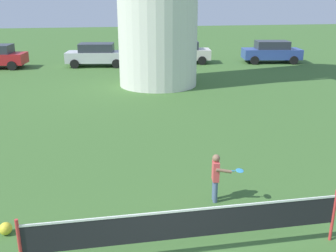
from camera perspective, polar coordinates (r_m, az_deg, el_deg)
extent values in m
cylinder|color=red|center=(7.35, -20.80, -16.31)|extent=(0.06, 0.06, 1.10)
cylinder|color=red|center=(8.41, 23.00, -11.94)|extent=(0.06, 0.06, 1.10)
cube|color=black|center=(7.28, 2.88, -14.19)|extent=(5.77, 0.01, 0.55)
cube|color=white|center=(7.12, 2.92, -12.19)|extent=(5.77, 0.02, 0.04)
cylinder|color=slate|center=(9.40, 6.79, -9.14)|extent=(0.11, 0.11, 0.53)
cylinder|color=slate|center=(9.28, 6.92, -9.54)|extent=(0.11, 0.11, 0.53)
cube|color=#DB4C4C|center=(9.12, 6.98, -6.54)|extent=(0.18, 0.28, 0.47)
sphere|color=#89664C|center=(8.99, 7.05, -4.69)|extent=(0.18, 0.18, 0.18)
cylinder|color=#89664C|center=(9.27, 6.81, -6.22)|extent=(0.08, 0.08, 0.35)
cylinder|color=#89664C|center=(8.98, 8.15, -6.50)|extent=(0.37, 0.12, 0.14)
cylinder|color=#338CCC|center=(9.01, 9.05, -6.47)|extent=(0.22, 0.05, 0.04)
ellipsoid|color=#338CCC|center=(9.05, 10.42, -6.42)|extent=(0.21, 0.26, 0.03)
sphere|color=yellow|center=(8.80, -22.63, -13.66)|extent=(0.26, 0.26, 0.26)
cylinder|color=black|center=(29.24, -20.76, 8.79)|extent=(0.62, 0.26, 0.60)
cylinder|color=black|center=(27.65, -21.83, 8.17)|extent=(0.62, 0.26, 0.60)
cube|color=silver|center=(27.69, -10.34, 9.93)|extent=(4.31, 2.26, 0.70)
cube|color=#2D333D|center=(27.61, -10.41, 11.22)|extent=(2.49, 1.80, 0.56)
cylinder|color=black|center=(28.42, -7.24, 9.57)|extent=(0.62, 0.26, 0.60)
cylinder|color=black|center=(26.74, -7.54, 9.01)|extent=(0.62, 0.26, 0.60)
cylinder|color=black|center=(28.79, -12.86, 9.38)|extent=(0.62, 0.26, 0.60)
cylinder|color=black|center=(27.15, -13.49, 8.81)|extent=(0.62, 0.26, 0.60)
cube|color=silver|center=(28.60, 2.03, 10.47)|extent=(4.23, 2.24, 0.70)
cube|color=#2D333D|center=(28.52, 2.05, 11.72)|extent=(2.45, 1.80, 0.56)
cylinder|color=black|center=(29.62, 4.59, 10.01)|extent=(0.62, 0.26, 0.60)
cylinder|color=black|center=(27.95, 5.00, 9.50)|extent=(0.62, 0.26, 0.60)
cylinder|color=black|center=(29.43, -0.81, 10.02)|extent=(0.62, 0.26, 0.60)
cylinder|color=black|center=(27.74, -0.72, 9.50)|extent=(0.62, 0.26, 0.60)
cube|color=#334C99|center=(29.72, 14.87, 10.18)|extent=(4.33, 2.36, 0.70)
cube|color=#2D333D|center=(29.65, 14.97, 11.38)|extent=(2.52, 1.86, 0.56)
cylinder|color=black|center=(30.97, 16.94, 9.66)|extent=(0.62, 0.28, 0.60)
cylinder|color=black|center=(29.37, 17.90, 9.13)|extent=(0.62, 0.28, 0.60)
cylinder|color=black|center=(30.26, 11.81, 9.87)|extent=(0.62, 0.28, 0.60)
cylinder|color=black|center=(28.62, 12.52, 9.35)|extent=(0.62, 0.28, 0.60)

